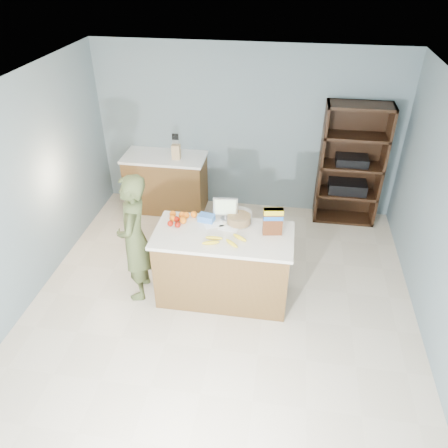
# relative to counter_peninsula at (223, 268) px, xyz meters

# --- Properties ---
(floor) EXTENTS (4.50, 5.00, 0.02)m
(floor) POSITION_rel_counter_peninsula_xyz_m (0.00, -0.30, -0.42)
(floor) COLOR beige
(floor) RESTS_ON ground
(walls) EXTENTS (4.52, 5.02, 2.51)m
(walls) POSITION_rel_counter_peninsula_xyz_m (0.00, -0.30, 1.24)
(walls) COLOR slate
(walls) RESTS_ON ground
(counter_peninsula) EXTENTS (1.56, 0.76, 0.90)m
(counter_peninsula) POSITION_rel_counter_peninsula_xyz_m (0.00, 0.00, 0.00)
(counter_peninsula) COLOR brown
(counter_peninsula) RESTS_ON ground
(back_cabinet) EXTENTS (1.24, 0.62, 0.90)m
(back_cabinet) POSITION_rel_counter_peninsula_xyz_m (-1.20, 1.90, 0.04)
(back_cabinet) COLOR brown
(back_cabinet) RESTS_ON ground
(shelving_unit) EXTENTS (0.90, 0.40, 1.80)m
(shelving_unit) POSITION_rel_counter_peninsula_xyz_m (1.55, 2.05, 0.45)
(shelving_unit) COLOR black
(shelving_unit) RESTS_ON ground
(person) EXTENTS (0.46, 0.63, 1.58)m
(person) POSITION_rel_counter_peninsula_xyz_m (-1.01, -0.09, 0.38)
(person) COLOR #424C28
(person) RESTS_ON ground
(knife_block) EXTENTS (0.12, 0.10, 0.31)m
(knife_block) POSITION_rel_counter_peninsula_xyz_m (-0.99, 1.84, 0.60)
(knife_block) COLOR tan
(knife_block) RESTS_ON back_cabinet
(envelopes) EXTENTS (0.41, 0.21, 0.00)m
(envelopes) POSITION_rel_counter_peninsula_xyz_m (-0.05, 0.13, 0.49)
(envelopes) COLOR white
(envelopes) RESTS_ON counter_peninsula
(bananas) EXTENTS (0.49, 0.27, 0.04)m
(bananas) POSITION_rel_counter_peninsula_xyz_m (0.03, -0.15, 0.51)
(bananas) COLOR yellow
(bananas) RESTS_ON counter_peninsula
(apples) EXTENTS (0.16, 0.18, 0.07)m
(apples) POSITION_rel_counter_peninsula_xyz_m (-0.57, 0.09, 0.52)
(apples) COLOR #981307
(apples) RESTS_ON counter_peninsula
(oranges) EXTENTS (0.32, 0.23, 0.08)m
(oranges) POSITION_rel_counter_peninsula_xyz_m (-0.52, 0.22, 0.52)
(oranges) COLOR orange
(oranges) RESTS_ON counter_peninsula
(blue_carton) EXTENTS (0.20, 0.15, 0.08)m
(blue_carton) POSITION_rel_counter_peninsula_xyz_m (-0.23, 0.23, 0.52)
(blue_carton) COLOR blue
(blue_carton) RESTS_ON counter_peninsula
(salad_bowl) EXTENTS (0.30, 0.30, 0.13)m
(salad_bowl) POSITION_rel_counter_peninsula_xyz_m (0.14, 0.26, 0.54)
(salad_bowl) COLOR #267219
(salad_bowl) RESTS_ON counter_peninsula
(tv) EXTENTS (0.28, 0.12, 0.28)m
(tv) POSITION_rel_counter_peninsula_xyz_m (-0.02, 0.31, 0.64)
(tv) COLOR silver
(tv) RESTS_ON counter_peninsula
(cereal_box) EXTENTS (0.22, 0.11, 0.32)m
(cereal_box) POSITION_rel_counter_peninsula_xyz_m (0.53, 0.09, 0.67)
(cereal_box) COLOR #592B14
(cereal_box) RESTS_ON counter_peninsula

